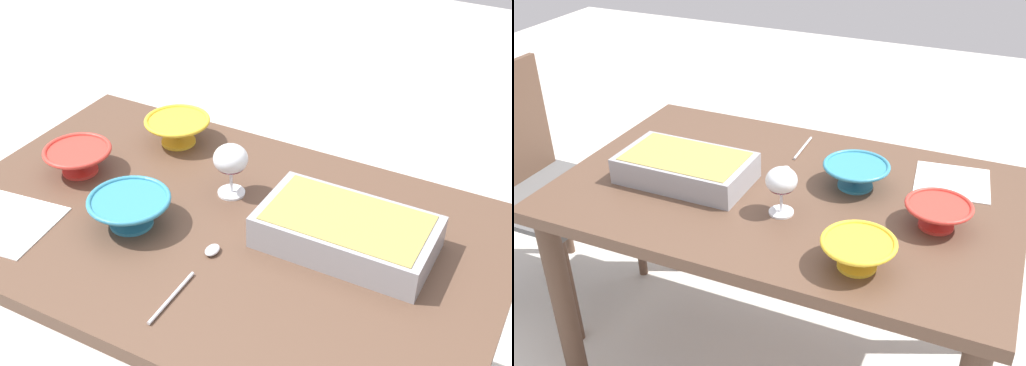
{
  "view_description": "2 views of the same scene",
  "coord_description": "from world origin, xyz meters",
  "views": [
    {
      "loc": [
        -0.7,
        1.1,
        1.72
      ],
      "look_at": [
        -0.04,
        -0.12,
        0.79
      ],
      "focal_mm": 48.16,
      "sensor_mm": 36.0,
      "label": 1
    },
    {
      "loc": [
        0.57,
        -1.42,
        1.63
      ],
      "look_at": [
        -0.04,
        -0.03,
        0.75
      ],
      "focal_mm": 42.17,
      "sensor_mm": 36.0,
      "label": 2
    }
  ],
  "objects": [
    {
      "name": "chair",
      "position": [
        -1.04,
        0.03,
        0.51
      ],
      "size": [
        0.43,
        0.46,
        0.92
      ],
      "color": "#595959",
      "rests_on": "ground_plane"
    },
    {
      "name": "ground_plane",
      "position": [
        0.0,
        0.0,
        0.0
      ],
      "size": [
        8.0,
        8.0,
        0.0
      ],
      "primitive_type": "plane",
      "color": "beige"
    },
    {
      "name": "small_bowl",
      "position": [
        0.44,
        -0.03,
        0.77
      ],
      "size": [
        0.18,
        0.18,
        0.07
      ],
      "color": "red",
      "rests_on": "dining_table"
    },
    {
      "name": "napkin",
      "position": [
        0.44,
        0.24,
        0.73
      ],
      "size": [
        0.24,
        0.24,
        0.0
      ],
      "primitive_type": "cube",
      "rotation": [
        0.0,
        0.0,
        0.12
      ],
      "color": "white",
      "rests_on": "dining_table"
    },
    {
      "name": "serving_spoon",
      "position": [
        -0.05,
        0.16,
        0.74
      ],
      "size": [
        0.03,
        0.27,
        0.01
      ],
      "color": "silver",
      "rests_on": "dining_table"
    },
    {
      "name": "serving_bowl",
      "position": [
        0.3,
        -0.28,
        0.77
      ],
      "size": [
        0.18,
        0.18,
        0.08
      ],
      "color": "yellow",
      "rests_on": "dining_table"
    },
    {
      "name": "wine_glass",
      "position": [
        0.04,
        -0.13,
        0.83
      ],
      "size": [
        0.09,
        0.09,
        0.14
      ],
      "color": "white",
      "rests_on": "dining_table"
    },
    {
      "name": "dining_table",
      "position": [
        0.0,
        0.0,
        0.63
      ],
      "size": [
        1.34,
        0.84,
        0.73
      ],
      "color": "brown",
      "rests_on": "ground_plane"
    },
    {
      "name": "casserole_dish",
      "position": [
        -0.3,
        -0.07,
        0.77
      ],
      "size": [
        0.39,
        0.22,
        0.08
      ],
      "color": "#99999E",
      "rests_on": "dining_table"
    },
    {
      "name": "mixing_bowl",
      "position": [
        0.18,
        0.09,
        0.77
      ],
      "size": [
        0.2,
        0.2,
        0.08
      ],
      "color": "teal",
      "rests_on": "dining_table"
    }
  ]
}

